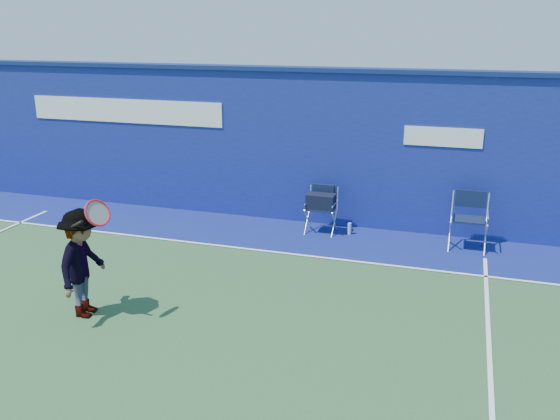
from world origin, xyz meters
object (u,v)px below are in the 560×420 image
(directors_chair_left, at_px, (321,213))
(directors_chair_right, at_px, (468,232))
(tennis_player, at_px, (83,263))
(water_bottle, at_px, (349,229))

(directors_chair_left, distance_m, directors_chair_right, 2.71)
(directors_chair_right, xyz_separation_m, tennis_player, (-5.01, -4.22, 0.45))
(water_bottle, bearing_deg, directors_chair_right, -2.73)
(directors_chair_right, bearing_deg, directors_chair_left, 178.62)
(directors_chair_left, relative_size, water_bottle, 3.91)
(water_bottle, bearing_deg, directors_chair_left, -176.11)
(water_bottle, height_order, tennis_player, tennis_player)
(tennis_player, bearing_deg, directors_chair_right, 40.09)
(directors_chair_right, bearing_deg, tennis_player, -139.91)
(directors_chair_left, bearing_deg, directors_chair_right, -1.38)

